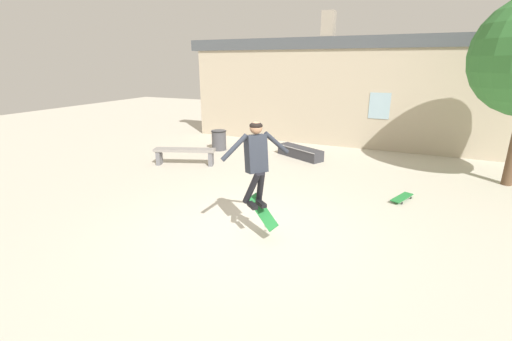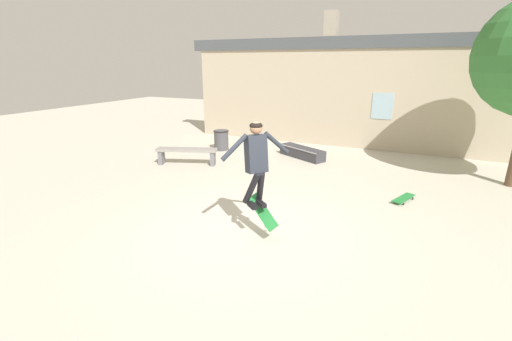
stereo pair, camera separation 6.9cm
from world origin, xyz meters
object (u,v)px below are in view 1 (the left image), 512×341
(park_bench, at_px, (185,153))
(trash_bin, at_px, (219,140))
(skate_ledge, at_px, (300,152))
(skateboard_flipping, at_px, (263,212))
(skater, at_px, (256,157))
(skateboard_resting, at_px, (402,197))

(park_bench, height_order, trash_bin, trash_bin)
(skate_ledge, bearing_deg, park_bench, -114.92)
(park_bench, bearing_deg, skateboard_flipping, -59.45)
(skater, distance_m, skateboard_flipping, 1.02)
(park_bench, relative_size, skate_ledge, 1.09)
(park_bench, bearing_deg, skateboard_resting, -23.30)
(park_bench, xyz_separation_m, trash_bin, (-0.00, 2.11, -0.00))
(skater, xyz_separation_m, skateboard_resting, (2.36, 3.00, -1.45))
(park_bench, relative_size, skateboard_flipping, 2.66)
(trash_bin, relative_size, skater, 0.48)
(skateboard_resting, bearing_deg, trash_bin, -88.78)
(park_bench, distance_m, trash_bin, 2.11)
(park_bench, distance_m, skateboard_flipping, 5.17)
(park_bench, distance_m, skate_ledge, 3.78)
(skateboard_flipping, distance_m, skateboard_resting, 3.73)
(skate_ledge, relative_size, trash_bin, 2.42)
(skate_ledge, distance_m, skateboard_flipping, 5.65)
(skate_ledge, xyz_separation_m, skater, (0.91, -5.62, 1.34))
(skater, height_order, skateboard_resting, skater)
(park_bench, xyz_separation_m, skater, (3.91, -3.34, 1.14))
(trash_bin, xyz_separation_m, skateboard_resting, (6.26, -2.44, -0.31))
(trash_bin, bearing_deg, skater, -54.33)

